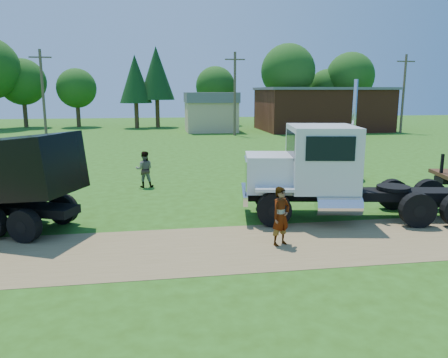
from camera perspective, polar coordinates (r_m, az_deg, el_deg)
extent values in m
plane|color=#294F11|center=(14.04, 3.11, -8.76)|extent=(140.00, 140.00, 0.00)
cube|color=brown|center=(14.04, 3.11, -8.74)|extent=(120.00, 4.20, 0.01)
cube|color=black|center=(17.67, 17.00, -1.92)|extent=(8.68, 2.54, 0.34)
cylinder|color=black|center=(15.92, 6.55, -3.99)|extent=(1.31, 0.61, 1.26)
cylinder|color=black|center=(15.92, 6.55, -3.99)|extent=(0.51, 0.49, 0.44)
cylinder|color=black|center=(18.29, 5.79, -1.94)|extent=(1.31, 0.61, 1.26)
cylinder|color=black|center=(18.29, 5.79, -1.94)|extent=(0.51, 0.49, 0.44)
cylinder|color=black|center=(17.23, 23.97, -3.73)|extent=(1.31, 0.61, 1.26)
cylinder|color=black|center=(17.23, 23.97, -3.73)|extent=(0.51, 0.49, 0.44)
cylinder|color=black|center=(19.44, 21.17, -1.87)|extent=(1.31, 0.61, 1.26)
cylinder|color=black|center=(19.44, 21.17, -1.87)|extent=(0.51, 0.49, 0.44)
cylinder|color=black|center=(20.01, 25.18, -1.83)|extent=(1.31, 0.61, 1.26)
cylinder|color=black|center=(20.01, 25.18, -1.83)|extent=(0.51, 0.49, 0.44)
cube|color=silver|center=(16.87, 6.42, 0.89)|extent=(2.37, 2.28, 1.38)
cube|color=silver|center=(16.81, 2.90, 0.71)|extent=(0.38, 1.71, 1.15)
cube|color=silver|center=(16.97, 2.68, -1.96)|extent=(0.62, 2.63, 0.34)
cube|color=silver|center=(17.05, 12.63, 2.76)|extent=(2.85, 3.13, 2.41)
cube|color=black|center=(16.78, 8.74, 4.55)|extent=(0.45, 2.28, 0.98)
cube|color=black|center=(15.64, 13.74, 3.86)|extent=(1.71, 0.34, 0.86)
cube|color=black|center=(18.34, 11.82, 5.02)|extent=(1.71, 0.34, 0.86)
cube|color=silver|center=(15.74, 6.61, -1.36)|extent=(1.45, 0.74, 0.11)
cube|color=silver|center=(18.14, 5.84, 0.35)|extent=(1.45, 0.74, 0.11)
cylinder|color=silver|center=(16.19, 14.73, -3.41)|extent=(1.70, 0.95, 0.69)
cylinder|color=silver|center=(17.94, 16.41, 3.91)|extent=(0.19, 0.19, 5.29)
cylinder|color=black|center=(18.04, 21.26, -1.07)|extent=(1.46, 1.46, 0.14)
cylinder|color=black|center=(18.00, -23.73, -3.35)|extent=(1.15, 0.75, 1.10)
cylinder|color=black|center=(18.00, -23.73, -3.35)|extent=(0.50, 0.49, 0.39)
cylinder|color=black|center=(15.62, -24.60, -5.58)|extent=(1.15, 0.75, 1.10)
cylinder|color=black|center=(15.62, -24.60, -5.58)|extent=(0.50, 0.49, 0.39)
cylinder|color=black|center=(17.25, -20.28, -3.71)|extent=(1.15, 0.75, 1.10)
cylinder|color=black|center=(17.25, -20.28, -3.71)|extent=(0.50, 0.49, 0.39)
cube|color=black|center=(16.74, -25.82, 1.40)|extent=(4.99, 3.94, 2.44)
imported|color=#C34109|center=(25.11, 11.46, 1.84)|extent=(5.99, 3.92, 1.53)
cube|color=black|center=(22.58, 26.58, 1.72)|extent=(0.14, 0.14, 0.97)
imported|color=#999999|center=(13.98, 7.44, -4.86)|extent=(0.82, 0.73, 1.89)
imported|color=#999999|center=(22.62, -10.36, 1.26)|extent=(0.94, 0.75, 1.85)
cube|color=brown|center=(56.88, 12.59, 8.78)|extent=(15.00, 10.00, 5.00)
cube|color=slate|center=(56.83, 12.71, 11.44)|extent=(15.40, 10.40, 0.30)
cube|color=tan|center=(53.40, -1.70, 8.14)|extent=(6.00, 5.00, 3.60)
cube|color=slate|center=(53.32, -1.72, 10.60)|extent=(6.20, 5.40, 1.20)
cylinder|color=#4D3C2B|center=(49.17, -22.55, 10.16)|extent=(0.28, 0.28, 9.00)
cube|color=#4D3C2B|center=(49.29, -22.89, 14.45)|extent=(2.20, 0.14, 0.14)
cylinder|color=#4D3C2B|center=(48.69, 1.42, 11.00)|extent=(0.28, 0.28, 9.00)
cube|color=#4D3C2B|center=(48.80, 1.45, 15.35)|extent=(2.20, 0.14, 0.14)
cylinder|color=#4D3C2B|center=(55.88, 22.38, 10.22)|extent=(0.28, 0.28, 9.00)
cube|color=#4D3C2B|center=(55.98, 22.67, 13.99)|extent=(2.20, 0.14, 0.14)
cylinder|color=#332015|center=(63.86, -18.48, 7.74)|extent=(0.56, 0.56, 2.82)
sphere|color=#124711|center=(63.77, -18.70, 11.18)|extent=(5.32, 5.32, 5.32)
cylinder|color=#332015|center=(60.52, -8.67, 8.47)|extent=(0.56, 0.56, 3.76)
cone|color=black|center=(60.49, -8.83, 13.50)|extent=(4.73, 4.73, 6.98)
cylinder|color=#332015|center=(64.06, -1.12, 8.41)|extent=(0.56, 0.56, 2.99)
sphere|color=#124711|center=(63.98, -1.13, 12.03)|extent=(5.63, 5.63, 5.63)
cylinder|color=#332015|center=(65.44, 8.22, 8.86)|extent=(0.56, 0.56, 4.13)
sphere|color=#124711|center=(65.44, 8.36, 13.77)|extent=(7.80, 7.80, 7.80)
cylinder|color=#332015|center=(69.07, 15.93, 8.52)|extent=(0.56, 0.56, 3.76)
sphere|color=#124711|center=(69.04, 16.17, 12.75)|extent=(7.09, 7.09, 7.09)
cylinder|color=#332015|center=(59.76, -11.34, 8.15)|extent=(0.56, 0.56, 3.35)
cone|color=black|center=(59.70, -11.52, 12.69)|extent=(4.21, 4.21, 6.22)
cylinder|color=#332015|center=(69.36, 13.20, 8.31)|extent=(0.56, 0.56, 2.91)
sphere|color=#124711|center=(69.28, 13.35, 11.57)|extent=(5.49, 5.49, 5.49)
cylinder|color=#332015|center=(65.54, -24.51, 7.58)|extent=(0.56, 0.56, 3.27)
sphere|color=#124711|center=(65.47, -24.84, 11.45)|extent=(6.16, 6.16, 6.16)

